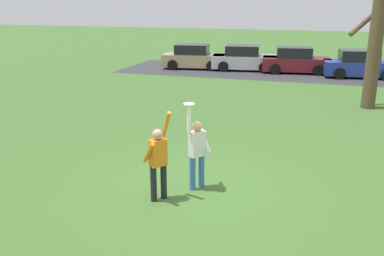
{
  "coord_description": "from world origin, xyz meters",
  "views": [
    {
      "loc": [
        2.7,
        -8.76,
        4.26
      ],
      "look_at": [
        -0.25,
        0.61,
        1.29
      ],
      "focal_mm": 39.07,
      "sensor_mm": 36.0,
      "label": 1
    }
  ],
  "objects_px": {
    "person_catcher": "(197,149)",
    "bare_tree_tall": "(376,33)",
    "parked_car_silver": "(244,59)",
    "parked_car_maroon": "(295,61)",
    "parked_car_blue": "(360,65)",
    "parked_car_tan": "(194,58)",
    "person_defender": "(158,159)",
    "frisbee_disc": "(189,104)"
  },
  "relations": [
    {
      "from": "parked_car_maroon",
      "to": "parked_car_blue",
      "type": "height_order",
      "value": "same"
    },
    {
      "from": "person_catcher",
      "to": "parked_car_blue",
      "type": "height_order",
      "value": "person_catcher"
    },
    {
      "from": "frisbee_disc",
      "to": "parked_car_silver",
      "type": "xyz_separation_m",
      "value": [
        -2.17,
        18.28,
        -1.37
      ]
    },
    {
      "from": "person_catcher",
      "to": "bare_tree_tall",
      "type": "bearing_deg",
      "value": -167.17
    },
    {
      "from": "parked_car_maroon",
      "to": "person_catcher",
      "type": "bearing_deg",
      "value": -100.54
    },
    {
      "from": "parked_car_maroon",
      "to": "parked_car_blue",
      "type": "relative_size",
      "value": 1.0
    },
    {
      "from": "frisbee_disc",
      "to": "parked_car_tan",
      "type": "xyz_separation_m",
      "value": [
        -5.48,
        18.0,
        -1.37
      ]
    },
    {
      "from": "parked_car_tan",
      "to": "parked_car_blue",
      "type": "distance_m",
      "value": 10.28
    },
    {
      "from": "parked_car_tan",
      "to": "parked_car_silver",
      "type": "xyz_separation_m",
      "value": [
        3.31,
        0.29,
        0.0
      ]
    },
    {
      "from": "frisbee_disc",
      "to": "bare_tree_tall",
      "type": "distance_m",
      "value": 11.02
    },
    {
      "from": "parked_car_blue",
      "to": "parked_car_tan",
      "type": "bearing_deg",
      "value": 170.58
    },
    {
      "from": "frisbee_disc",
      "to": "parked_car_tan",
      "type": "relative_size",
      "value": 0.06
    },
    {
      "from": "parked_car_blue",
      "to": "bare_tree_tall",
      "type": "bearing_deg",
      "value": -98.43
    },
    {
      "from": "parked_car_silver",
      "to": "parked_car_maroon",
      "type": "bearing_deg",
      "value": -8.2
    },
    {
      "from": "frisbee_disc",
      "to": "bare_tree_tall",
      "type": "xyz_separation_m",
      "value": [
        4.68,
        9.93,
        0.97
      ]
    },
    {
      "from": "person_defender",
      "to": "parked_car_blue",
      "type": "height_order",
      "value": "person_defender"
    },
    {
      "from": "person_catcher",
      "to": "bare_tree_tall",
      "type": "distance_m",
      "value": 10.96
    },
    {
      "from": "person_defender",
      "to": "parked_car_maroon",
      "type": "distance_m",
      "value": 18.97
    },
    {
      "from": "person_catcher",
      "to": "person_defender",
      "type": "distance_m",
      "value": 1.05
    },
    {
      "from": "bare_tree_tall",
      "to": "person_catcher",
      "type": "bearing_deg",
      "value": -114.97
    },
    {
      "from": "person_defender",
      "to": "bare_tree_tall",
      "type": "height_order",
      "value": "bare_tree_tall"
    },
    {
      "from": "parked_car_silver",
      "to": "bare_tree_tall",
      "type": "bearing_deg",
      "value": -58.19
    },
    {
      "from": "parked_car_tan",
      "to": "bare_tree_tall",
      "type": "xyz_separation_m",
      "value": [
        10.16,
        -8.06,
        2.34
      ]
    },
    {
      "from": "frisbee_disc",
      "to": "parked_car_maroon",
      "type": "xyz_separation_m",
      "value": [
        1.08,
        18.25,
        -1.37
      ]
    },
    {
      "from": "parked_car_tan",
      "to": "parked_car_blue",
      "type": "xyz_separation_m",
      "value": [
        10.28,
        -0.34,
        0.0
      ]
    },
    {
      "from": "parked_car_silver",
      "to": "parked_car_blue",
      "type": "relative_size",
      "value": 1.0
    },
    {
      "from": "frisbee_disc",
      "to": "parked_car_maroon",
      "type": "bearing_deg",
      "value": 86.6
    },
    {
      "from": "frisbee_disc",
      "to": "parked_car_blue",
      "type": "relative_size",
      "value": 0.06
    },
    {
      "from": "parked_car_tan",
      "to": "parked_car_silver",
      "type": "height_order",
      "value": "same"
    },
    {
      "from": "person_defender",
      "to": "frisbee_disc",
      "type": "bearing_deg",
      "value": -0.0
    },
    {
      "from": "parked_car_tan",
      "to": "parked_car_maroon",
      "type": "xyz_separation_m",
      "value": [
        6.56,
        0.25,
        0.0
      ]
    },
    {
      "from": "person_catcher",
      "to": "parked_car_tan",
      "type": "distance_m",
      "value": 18.68
    },
    {
      "from": "person_catcher",
      "to": "parked_car_blue",
      "type": "bearing_deg",
      "value": -157.13
    },
    {
      "from": "person_defender",
      "to": "parked_car_maroon",
      "type": "bearing_deg",
      "value": 32.99
    },
    {
      "from": "frisbee_disc",
      "to": "parked_car_silver",
      "type": "bearing_deg",
      "value": 96.77
    },
    {
      "from": "parked_car_tan",
      "to": "parked_car_maroon",
      "type": "distance_m",
      "value": 6.57
    },
    {
      "from": "person_catcher",
      "to": "person_defender",
      "type": "bearing_deg",
      "value": -0.0
    },
    {
      "from": "frisbee_disc",
      "to": "parked_car_blue",
      "type": "xyz_separation_m",
      "value": [
        4.8,
        17.66,
        -1.37
      ]
    },
    {
      "from": "person_catcher",
      "to": "frisbee_disc",
      "type": "distance_m",
      "value": 1.13
    },
    {
      "from": "parked_car_silver",
      "to": "parked_car_blue",
      "type": "height_order",
      "value": "same"
    },
    {
      "from": "parked_car_tan",
      "to": "parked_car_maroon",
      "type": "height_order",
      "value": "same"
    },
    {
      "from": "person_defender",
      "to": "frisbee_disc",
      "type": "height_order",
      "value": "frisbee_disc"
    }
  ]
}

